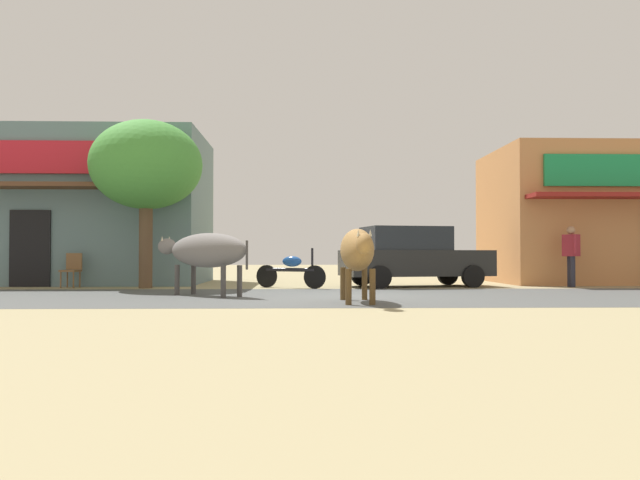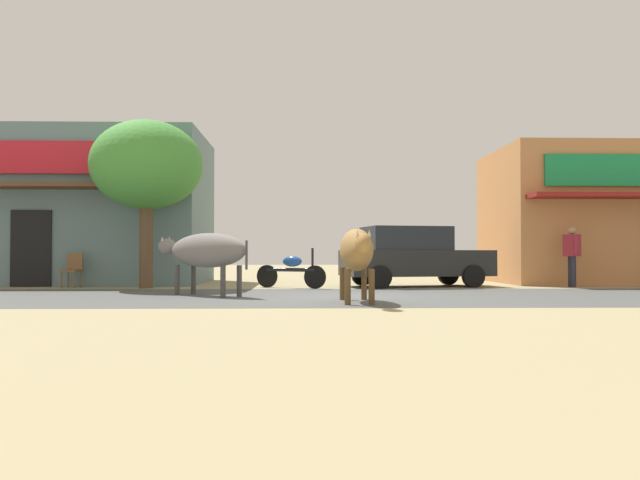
# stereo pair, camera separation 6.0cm
# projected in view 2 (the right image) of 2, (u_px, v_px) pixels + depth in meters

# --- Properties ---
(ground) EXTENTS (80.00, 80.00, 0.00)m
(ground) POSITION_uv_depth(u_px,v_px,m) (347.00, 297.00, 13.73)
(ground) COLOR tan
(asphalt_road) EXTENTS (72.00, 5.92, 0.00)m
(asphalt_road) POSITION_uv_depth(u_px,v_px,m) (347.00, 296.00, 13.73)
(asphalt_road) COLOR #4A4D4C
(asphalt_road) RESTS_ON ground
(storefront_left_cafe) EXTENTS (7.74, 5.47, 4.55)m
(storefront_left_cafe) POSITION_uv_depth(u_px,v_px,m) (79.00, 209.00, 20.13)
(storefront_left_cafe) COLOR slate
(storefront_left_cafe) RESTS_ON ground
(storefront_right_club) EXTENTS (6.63, 5.47, 4.17)m
(storefront_right_club) POSITION_uv_depth(u_px,v_px,m) (601.00, 216.00, 20.57)
(storefront_right_club) COLOR #C2804B
(storefront_right_club) RESTS_ON ground
(roadside_tree) EXTENTS (2.93, 2.93, 4.42)m
(roadside_tree) POSITION_uv_depth(u_px,v_px,m) (147.00, 166.00, 17.15)
(roadside_tree) COLOR brown
(roadside_tree) RESTS_ON ground
(parked_hatchback_car) EXTENTS (4.24, 2.40, 1.64)m
(parked_hatchback_car) POSITION_uv_depth(u_px,v_px,m) (413.00, 256.00, 17.86)
(parked_hatchback_car) COLOR black
(parked_hatchback_car) RESTS_ON ground
(parked_motorcycle) EXTENTS (1.84, 1.03, 1.05)m
(parked_motorcycle) POSITION_uv_depth(u_px,v_px,m) (292.00, 270.00, 17.14)
(parked_motorcycle) COLOR black
(parked_motorcycle) RESTS_ON ground
(cow_near_brown) EXTENTS (2.42, 2.16, 1.35)m
(cow_near_brown) POSITION_uv_depth(u_px,v_px,m) (206.00, 251.00, 13.97)
(cow_near_brown) COLOR slate
(cow_near_brown) RESTS_ON ground
(cow_far_dark) EXTENTS (0.62, 2.56, 1.37)m
(cow_far_dark) POSITION_uv_depth(u_px,v_px,m) (357.00, 251.00, 12.04)
(cow_far_dark) COLOR olive
(cow_far_dark) RESTS_ON ground
(pedestrian_by_shop) EXTENTS (0.44, 0.61, 1.65)m
(pedestrian_by_shop) POSITION_uv_depth(u_px,v_px,m) (572.00, 251.00, 17.66)
(pedestrian_by_shop) COLOR #262633
(pedestrian_by_shop) RESTS_ON ground
(cafe_chair_near_tree) EXTENTS (0.50, 0.50, 0.92)m
(cafe_chair_near_tree) POSITION_uv_depth(u_px,v_px,m) (73.00, 268.00, 17.37)
(cafe_chair_near_tree) COLOR brown
(cafe_chair_near_tree) RESTS_ON ground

